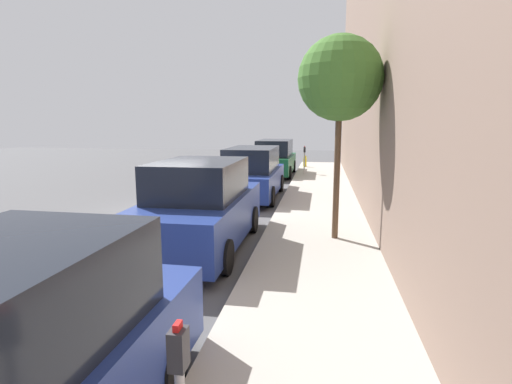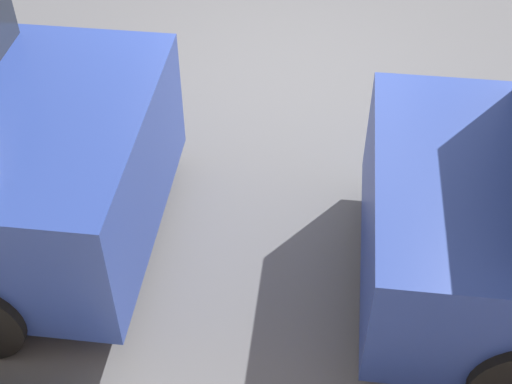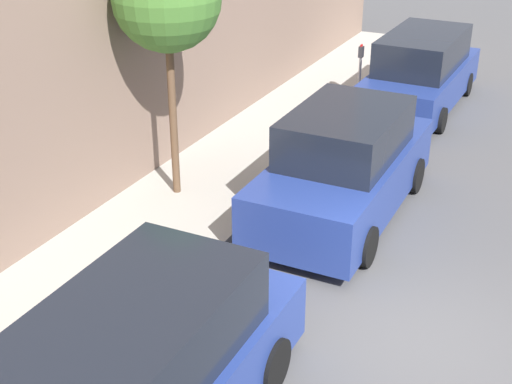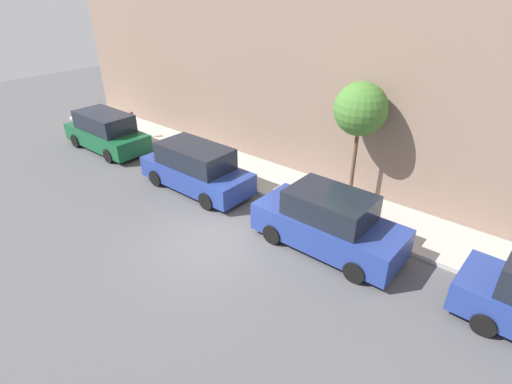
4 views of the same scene
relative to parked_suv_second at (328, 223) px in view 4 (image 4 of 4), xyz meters
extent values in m
plane|color=#515154|center=(-2.20, 3.10, -0.93)|extent=(60.00, 60.00, 0.00)
cube|color=#B2ADA3|center=(2.62, 3.10, -0.86)|extent=(2.63, 32.00, 0.15)
cube|color=#846B5B|center=(4.94, 3.10, 5.02)|extent=(2.00, 32.00, 11.90)
cylinder|color=black|center=(-0.65, -4.82, -0.63)|extent=(0.22, 0.60, 0.60)
cylinder|color=black|center=(1.15, -4.82, -0.63)|extent=(0.22, 0.60, 0.60)
cube|color=navy|center=(0.00, 0.00, -0.23)|extent=(1.96, 4.80, 0.96)
cube|color=black|center=(0.00, 0.00, 0.65)|extent=(1.73, 2.60, 0.80)
cylinder|color=black|center=(-0.93, 1.49, -0.59)|extent=(0.22, 0.67, 0.67)
cylinder|color=black|center=(0.93, 1.49, -0.59)|extent=(0.22, 0.67, 0.67)
cylinder|color=black|center=(-0.93, -1.49, -0.59)|extent=(0.22, 0.67, 0.67)
cylinder|color=black|center=(0.93, -1.49, -0.59)|extent=(0.22, 0.67, 0.67)
cube|color=navy|center=(0.10, 6.25, -0.29)|extent=(1.91, 4.90, 0.84)
cube|color=black|center=(0.10, 6.25, 0.55)|extent=(1.68, 3.10, 0.84)
cylinder|color=black|center=(-0.80, 7.77, -0.58)|extent=(0.22, 0.70, 0.70)
cylinder|color=black|center=(1.00, 7.77, -0.58)|extent=(0.22, 0.70, 0.70)
cylinder|color=black|center=(-0.80, 4.73, -0.58)|extent=(0.22, 0.70, 0.70)
cylinder|color=black|center=(1.00, 4.73, -0.58)|extent=(0.22, 0.70, 0.70)
cube|color=#14512D|center=(0.17, 12.93, -0.29)|extent=(1.93, 4.91, 0.84)
cube|color=black|center=(0.17, 12.93, 0.55)|extent=(1.69, 3.11, 0.84)
cylinder|color=black|center=(-0.73, 14.45, -0.59)|extent=(0.22, 0.68, 0.68)
cylinder|color=black|center=(1.07, 14.45, -0.59)|extent=(0.22, 0.68, 0.68)
cylinder|color=black|center=(-0.73, 11.41, -0.59)|extent=(0.22, 0.68, 0.68)
cylinder|color=black|center=(1.07, 11.41, -0.59)|extent=(0.22, 0.68, 0.68)
cylinder|color=#ADADB2|center=(1.75, 12.91, -0.22)|extent=(0.07, 0.07, 1.11)
cube|color=#2D2D33|center=(1.75, 12.91, 0.47)|extent=(0.11, 0.15, 0.28)
cube|color=red|center=(1.75, 12.91, 0.64)|extent=(0.04, 0.09, 0.05)
cylinder|color=brown|center=(3.01, 0.79, 0.77)|extent=(0.14, 0.14, 3.10)
sphere|color=#42752D|center=(3.01, 0.79, 2.83)|extent=(1.86, 1.86, 1.86)
cylinder|color=gold|center=(1.65, 16.11, -0.51)|extent=(0.20, 0.20, 0.55)
sphere|color=gold|center=(1.65, 16.11, -0.18)|extent=(0.18, 0.18, 0.18)
camera|label=1|loc=(2.66, -8.41, 1.87)|focal=28.00mm
camera|label=2|loc=(3.34, 3.48, 2.88)|focal=50.00mm
camera|label=3|loc=(-3.65, 10.99, 5.14)|focal=50.00mm
camera|label=4|loc=(-9.62, -5.05, 6.85)|focal=28.00mm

